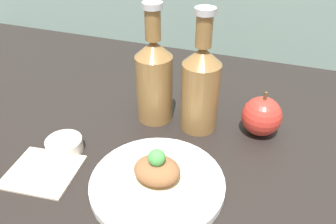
% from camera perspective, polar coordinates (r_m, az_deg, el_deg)
% --- Properties ---
extents(ground_plane, '(1.80, 1.10, 0.04)m').
position_cam_1_polar(ground_plane, '(0.66, -1.27, -9.20)').
color(ground_plane, black).
extents(plate, '(0.24, 0.24, 0.02)m').
position_cam_1_polar(plate, '(0.58, -1.87, -12.13)').
color(plate, white).
rests_on(plate, ground_plane).
extents(plated_food, '(0.17, 0.17, 0.07)m').
position_cam_1_polar(plated_food, '(0.57, -1.92, -10.46)').
color(plated_food, beige).
rests_on(plated_food, plate).
extents(cider_bottle_left, '(0.08, 0.08, 0.26)m').
position_cam_1_polar(cider_bottle_left, '(0.70, -2.42, 6.02)').
color(cider_bottle_left, olive).
rests_on(cider_bottle_left, ground_plane).
extents(cider_bottle_right, '(0.08, 0.08, 0.26)m').
position_cam_1_polar(cider_bottle_right, '(0.67, 5.71, 4.61)').
color(cider_bottle_right, olive).
rests_on(cider_bottle_right, ground_plane).
extents(apple, '(0.08, 0.08, 0.10)m').
position_cam_1_polar(apple, '(0.71, 15.99, -0.71)').
color(apple, red).
rests_on(apple, ground_plane).
extents(napkin, '(0.14, 0.13, 0.01)m').
position_cam_1_polar(napkin, '(0.65, -20.98, -9.52)').
color(napkin, beige).
rests_on(napkin, ground_plane).
extents(dipping_bowl, '(0.07, 0.07, 0.03)m').
position_cam_1_polar(dipping_bowl, '(0.68, -17.59, -5.53)').
color(dipping_bowl, silver).
rests_on(dipping_bowl, ground_plane).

